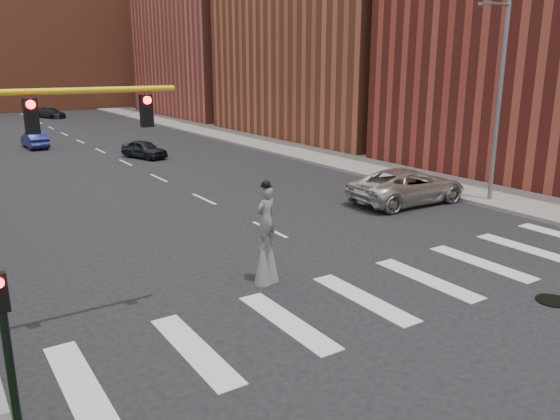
# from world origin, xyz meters

# --- Properties ---
(ground_plane) EXTENTS (160.00, 160.00, 0.00)m
(ground_plane) POSITION_xyz_m (0.00, 0.00, 0.00)
(ground_plane) COLOR black
(ground_plane) RESTS_ON ground
(sidewalk_right) EXTENTS (5.00, 90.00, 0.18)m
(sidewalk_right) POSITION_xyz_m (12.50, 25.00, 0.09)
(sidewalk_right) COLOR gray
(sidewalk_right) RESTS_ON ground
(manhole) EXTENTS (0.90, 0.90, 0.04)m
(manhole) POSITION_xyz_m (3.00, -2.00, 0.02)
(manhole) COLOR black
(manhole) RESTS_ON ground
(building_far) EXTENTS (16.00, 22.00, 20.00)m
(building_far) POSITION_xyz_m (22.00, 54.00, 10.00)
(building_far) COLOR #B04C41
(building_far) RESTS_ON ground
(building_backdrop) EXTENTS (26.00, 14.00, 18.00)m
(building_backdrop) POSITION_xyz_m (6.00, 78.00, 9.00)
(building_backdrop) COLOR #974A2F
(building_backdrop) RESTS_ON ground
(streetlight) EXTENTS (2.05, 0.20, 9.00)m
(streetlight) POSITION_xyz_m (10.90, 6.00, 4.90)
(streetlight) COLOR slate
(streetlight) RESTS_ON ground
(secondary_signal) EXTENTS (0.25, 0.21, 3.23)m
(secondary_signal) POSITION_xyz_m (-10.30, -0.50, 1.95)
(secondary_signal) COLOR black
(secondary_signal) RESTS_ON ground
(stilt_performer) EXTENTS (0.83, 0.59, 3.14)m
(stilt_performer) POSITION_xyz_m (-2.92, 3.50, 1.28)
(stilt_performer) COLOR #302013
(stilt_performer) RESTS_ON ground
(suv_crossing) EXTENTS (5.92, 2.88, 1.62)m
(suv_crossing) POSITION_xyz_m (7.75, 8.13, 0.81)
(suv_crossing) COLOR beige
(suv_crossing) RESTS_ON ground
(car_near) EXTENTS (2.63, 3.91, 1.24)m
(car_near) POSITION_xyz_m (1.68, 27.04, 0.62)
(car_near) COLOR black
(car_near) RESTS_ON ground
(car_mid) EXTENTS (1.54, 3.93, 1.28)m
(car_mid) POSITION_xyz_m (-3.82, 36.20, 0.64)
(car_mid) COLOR navy
(car_mid) RESTS_ON ground
(car_far) EXTENTS (3.14, 4.40, 1.18)m
(car_far) POSITION_xyz_m (2.20, 60.83, 0.59)
(car_far) COLOR black
(car_far) RESTS_ON ground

